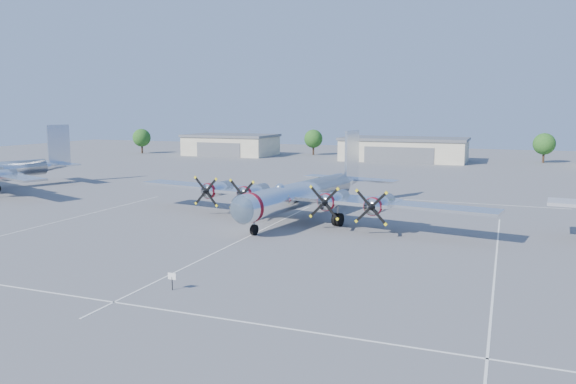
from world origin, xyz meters
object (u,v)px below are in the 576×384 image
(tree_east, at_px, (544,144))
(info_placard, at_px, (172,278))
(hangar_west, at_px, (231,145))
(main_bomber_b29, at_px, (305,218))
(hangar_center, at_px, (404,149))
(tree_far_west, at_px, (142,138))
(tree_west, at_px, (313,139))

(tree_east, relative_size, info_placard, 5.66)
(hangar_west, relative_size, main_bomber_b29, 0.54)
(hangar_west, relative_size, tree_east, 3.40)
(main_bomber_b29, bearing_deg, tree_east, 80.33)
(hangar_center, distance_m, tree_far_west, 70.13)
(hangar_center, bearing_deg, main_bomber_b29, -88.51)
(hangar_west, bearing_deg, tree_west, 21.89)
(hangar_west, bearing_deg, info_placard, -64.92)
(hangar_center, relative_size, info_placard, 24.38)
(hangar_center, xyz_separation_m, tree_east, (30.00, 6.04, 1.51))
(tree_far_west, height_order, tree_west, same)
(hangar_center, relative_size, tree_east, 4.31)
(tree_east, bearing_deg, info_placard, -104.68)
(hangar_center, bearing_deg, tree_west, 162.18)
(hangar_west, distance_m, info_placard, 111.06)
(tree_west, xyz_separation_m, info_placard, (27.07, -108.61, -3.40))
(tree_east, bearing_deg, tree_west, 177.92)
(tree_far_west, distance_m, tree_west, 46.57)
(hangar_west, relative_size, tree_west, 3.40)
(tree_east, relative_size, main_bomber_b29, 0.16)
(hangar_west, xyz_separation_m, hangar_center, (45.00, -0.00, -0.00))
(tree_east, distance_m, main_bomber_b29, 84.89)
(hangar_west, height_order, tree_east, tree_east)
(tree_east, distance_m, info_placard, 110.26)
(hangar_west, height_order, main_bomber_b29, hangar_west)
(tree_west, xyz_separation_m, tree_east, (55.00, -2.00, 0.00))
(hangar_center, relative_size, tree_west, 4.31)
(hangar_center, distance_m, info_placard, 100.62)
(tree_far_west, bearing_deg, info_placard, -53.28)
(hangar_west, relative_size, hangar_center, 0.79)
(hangar_west, height_order, tree_far_west, tree_far_west)
(hangar_center, height_order, tree_east, tree_east)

